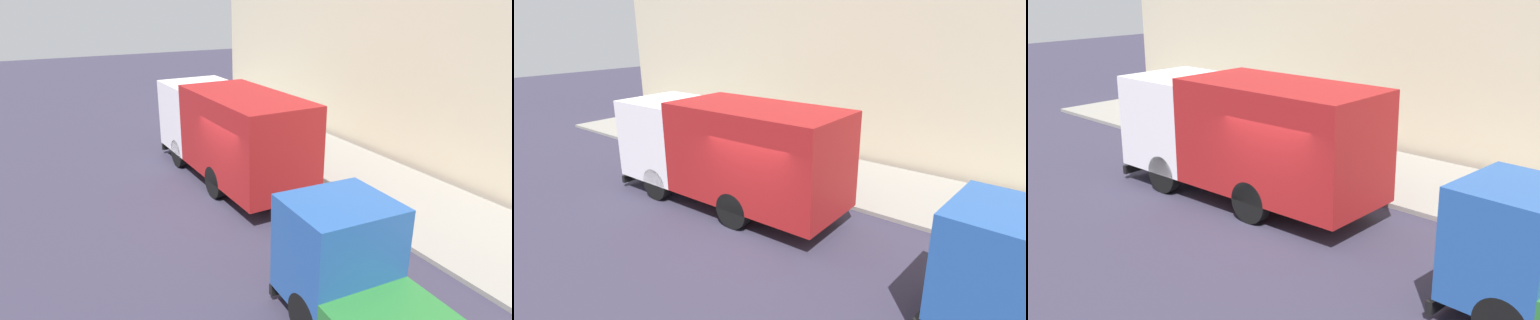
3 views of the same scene
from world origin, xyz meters
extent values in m
plane|color=#343044|center=(0.00, 0.00, 0.00)|extent=(80.00, 80.00, 0.00)
cube|color=gray|center=(5.05, 0.00, 0.06)|extent=(4.10, 30.00, 0.12)
cube|color=beige|center=(7.60, 0.00, 4.71)|extent=(0.50, 30.00, 9.42)
cube|color=white|center=(0.98, 4.30, 1.73)|extent=(2.46, 2.40, 2.45)
cube|color=black|center=(0.95, 5.44, 2.02)|extent=(2.01, 0.12, 1.37)
cube|color=maroon|center=(1.08, 0.65, 1.83)|extent=(2.53, 5.02, 2.64)
cube|color=black|center=(0.95, 5.52, 0.28)|extent=(2.30, 0.18, 0.24)
cylinder|color=black|center=(-0.05, 3.80, 0.51)|extent=(0.33, 1.02, 1.01)
cylinder|color=black|center=(2.04, 3.86, 0.51)|extent=(0.33, 1.02, 1.01)
cylinder|color=black|center=(0.03, 0.62, 0.51)|extent=(0.33, 1.02, 1.01)
cylinder|color=black|center=(2.13, 0.68, 0.51)|extent=(0.33, 1.02, 1.01)
cube|color=#24509A|center=(-0.14, -5.65, 1.46)|extent=(1.99, 1.78, 1.98)
cube|color=black|center=(-0.10, -4.81, 1.69)|extent=(1.62, 0.13, 1.11)
cube|color=black|center=(-0.10, -4.73, 0.26)|extent=(1.85, 0.19, 0.24)
cylinder|color=black|center=(0.66, -6.02, 0.47)|extent=(0.34, 0.95, 0.94)
cylinder|color=#514C46|center=(5.38, 2.93, 0.52)|extent=(0.33, 0.33, 0.80)
cylinder|color=#507E4B|center=(5.38, 2.93, 1.23)|extent=(0.44, 0.44, 0.61)
sphere|color=#916C47|center=(5.38, 2.93, 1.64)|extent=(0.20, 0.20, 0.20)
cylinder|color=#4C5156|center=(3.26, 2.81, 1.41)|extent=(0.08, 0.08, 2.58)
cube|color=blue|center=(3.26, 2.83, 2.45)|extent=(0.44, 0.03, 0.36)
camera|label=1|loc=(-4.96, -11.52, 5.91)|focal=31.98mm
camera|label=2|loc=(-7.15, -6.35, 5.26)|focal=28.71mm
camera|label=3|loc=(-9.53, -9.27, 5.71)|focal=44.16mm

